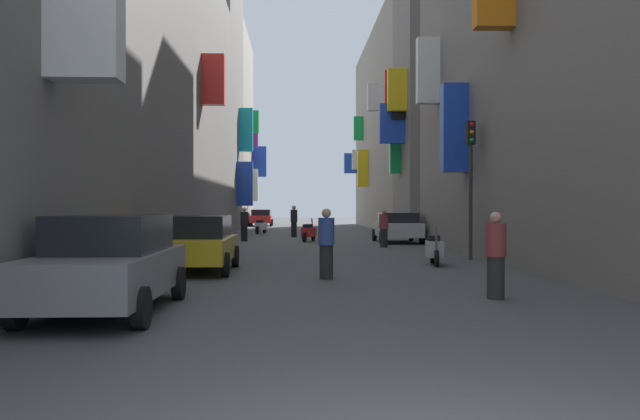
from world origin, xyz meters
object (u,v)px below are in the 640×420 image
at_px(scooter_white, 261,226).
at_px(pedestrian_far_away, 496,256).
at_px(parked_car_silver, 397,227).
at_px(pedestrian_crossing, 326,244).
at_px(scooter_silver, 434,249).
at_px(traffic_light_near_corner, 471,166).
at_px(scooter_red, 309,232).
at_px(parked_car_yellow, 196,242).
at_px(parked_car_grey, 110,262).
at_px(parked_car_red, 261,217).
at_px(pedestrian_near_right, 294,221).
at_px(pedestrian_mid_street, 384,228).
at_px(pedestrian_near_left, 244,224).

distance_m(scooter_white, pedestrian_far_away, 30.14).
xyz_separation_m(parked_car_silver, pedestrian_crossing, (-4.12, -15.62, 0.07)).
relative_size(parked_car_silver, scooter_white, 2.31).
xyz_separation_m(scooter_silver, pedestrian_crossing, (-3.32, -3.60, 0.36)).
bearing_deg(traffic_light_near_corner, pedestrian_crossing, -132.18).
distance_m(scooter_red, pedestrian_far_away, 20.27).
bearing_deg(scooter_silver, scooter_white, 105.39).
height_order(parked_car_silver, pedestrian_crossing, pedestrian_crossing).
height_order(parked_car_yellow, parked_car_grey, parked_car_grey).
distance_m(parked_car_silver, scooter_silver, 12.04).
bearing_deg(parked_car_red, pedestrian_near_right, -82.28).
bearing_deg(pedestrian_mid_street, scooter_silver, -87.49).
bearing_deg(pedestrian_crossing, pedestrian_near_right, 92.14).
bearing_deg(traffic_light_near_corner, pedestrian_mid_street, 106.48).
xyz_separation_m(parked_car_red, pedestrian_near_right, (2.92, -21.55, 0.12)).
distance_m(scooter_silver, pedestrian_near_right, 18.00).
height_order(pedestrian_near_left, traffic_light_near_corner, traffic_light_near_corner).
xyz_separation_m(parked_car_yellow, pedestrian_far_away, (6.28, -5.37, 0.03)).
bearing_deg(scooter_silver, parked_car_silver, 86.18).
distance_m(parked_car_silver, scooter_red, 4.31).
height_order(parked_car_red, traffic_light_near_corner, traffic_light_near_corner).
xyz_separation_m(parked_car_red, parked_car_yellow, (0.39, -40.73, 0.00)).
distance_m(parked_car_red, scooter_white, 16.56).
bearing_deg(pedestrian_far_away, pedestrian_mid_street, 89.99).
relative_size(scooter_white, pedestrian_mid_street, 1.15).
height_order(scooter_white, pedestrian_mid_street, pedestrian_mid_street).
distance_m(pedestrian_near_right, pedestrian_mid_street, 10.02).
distance_m(parked_car_yellow, pedestrian_far_away, 8.26).
relative_size(pedestrian_crossing, pedestrian_far_away, 1.03).
relative_size(scooter_white, pedestrian_crossing, 1.11).
xyz_separation_m(parked_car_yellow, pedestrian_crossing, (3.32, -1.94, 0.06)).
distance_m(pedestrian_far_away, traffic_light_near_corner, 9.28).
xyz_separation_m(scooter_white, traffic_light_near_corner, (7.75, -20.75, 2.54)).
bearing_deg(traffic_light_near_corner, pedestrian_near_left, 124.86).
height_order(parked_car_grey, pedestrian_near_left, pedestrian_near_left).
relative_size(pedestrian_near_right, pedestrian_far_away, 1.09).
relative_size(pedestrian_near_left, traffic_light_near_corner, 0.38).
distance_m(pedestrian_near_right, traffic_light_near_corner, 16.86).
xyz_separation_m(scooter_white, pedestrian_mid_street, (5.84, -14.30, 0.33)).
bearing_deg(pedestrian_near_left, scooter_red, -6.85).
height_order(scooter_red, pedestrian_near_left, pedestrian_near_left).
height_order(pedestrian_mid_street, pedestrian_far_away, pedestrian_far_away).
relative_size(parked_car_grey, pedestrian_mid_street, 2.76).
distance_m(parked_car_red, pedestrian_crossing, 42.83).
xyz_separation_m(scooter_red, traffic_light_near_corner, (4.93, -11.24, 2.54)).
xyz_separation_m(pedestrian_crossing, pedestrian_near_right, (-0.79, 21.12, 0.06)).
distance_m(parked_car_silver, pedestrian_near_right, 7.38).
height_order(parked_car_yellow, scooter_silver, parked_car_yellow).
distance_m(parked_car_silver, pedestrian_near_left, 7.47).
bearing_deg(pedestrian_near_left, traffic_light_near_corner, -55.14).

